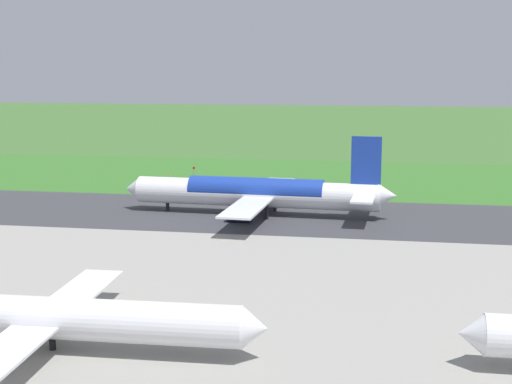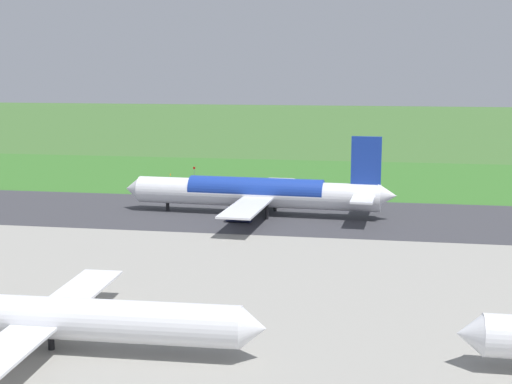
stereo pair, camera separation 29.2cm
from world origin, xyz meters
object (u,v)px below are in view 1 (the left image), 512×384
airliner_main (258,193)px  no_stopping_sign (194,171)px  airliner_parked_mid (49,317)px  traffic_cone_orange (170,174)px

airliner_main → no_stopping_sign: (24.88, -46.12, -2.83)m
airliner_parked_mid → traffic_cone_orange: 119.74m
airliner_main → traffic_cone_orange: size_ratio=98.40×
airliner_parked_mid → no_stopping_sign: size_ratio=17.35×
airliner_parked_mid → airliner_main: bearing=-97.7°
airliner_main → traffic_cone_orange: (31.63, -46.78, -4.08)m
airliner_main → traffic_cone_orange: airliner_main is taller
airliner_main → no_stopping_sign: size_ratio=21.11×
traffic_cone_orange → airliner_main: bearing=124.1°
airliner_parked_mid → traffic_cone_orange: (22.00, -117.66, -3.28)m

